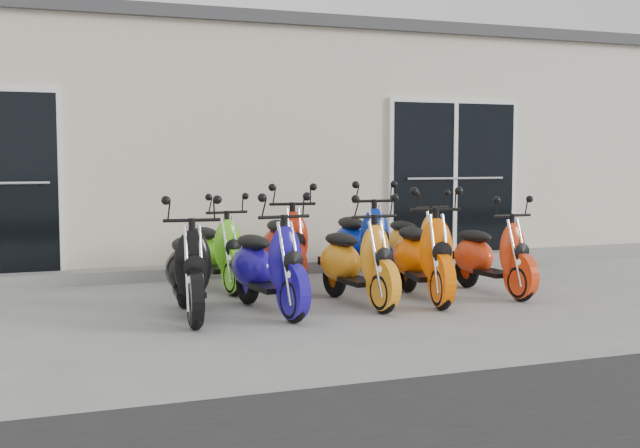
# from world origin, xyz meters

# --- Properties ---
(ground) EXTENTS (80.00, 80.00, 0.00)m
(ground) POSITION_xyz_m (0.00, 0.00, 0.00)
(ground) COLOR gray
(ground) RESTS_ON ground
(building) EXTENTS (14.00, 6.00, 3.20)m
(building) POSITION_xyz_m (0.00, 5.20, 1.60)
(building) COLOR beige
(building) RESTS_ON ground
(roof_cap) EXTENTS (14.20, 6.20, 0.16)m
(roof_cap) POSITION_xyz_m (0.00, 5.20, 3.28)
(roof_cap) COLOR #3F3F42
(roof_cap) RESTS_ON building
(front_step) EXTENTS (14.00, 0.40, 0.15)m
(front_step) POSITION_xyz_m (0.00, 2.02, 0.07)
(front_step) COLOR gray
(front_step) RESTS_ON ground
(door_left) EXTENTS (1.07, 0.08, 2.22)m
(door_left) POSITION_xyz_m (-3.20, 2.17, 1.26)
(door_left) COLOR black
(door_left) RESTS_ON front_step
(door_right) EXTENTS (2.02, 0.08, 2.22)m
(door_right) POSITION_xyz_m (2.60, 2.17, 1.26)
(door_right) COLOR black
(door_right) RESTS_ON front_step
(scooter_front_black) EXTENTS (0.72, 1.63, 1.17)m
(scooter_front_black) POSITION_xyz_m (-1.69, -0.44, 0.59)
(scooter_front_black) COLOR black
(scooter_front_black) RESTS_ON ground
(scooter_front_blue) EXTENTS (0.80, 1.67, 1.18)m
(scooter_front_blue) POSITION_xyz_m (-0.93, -0.47, 0.59)
(scooter_front_blue) COLOR #1C0F93
(scooter_front_blue) RESTS_ON ground
(scooter_front_orange_a) EXTENTS (0.73, 1.60, 1.15)m
(scooter_front_orange_a) POSITION_xyz_m (0.03, -0.37, 0.57)
(scooter_front_orange_a) COLOR orange
(scooter_front_orange_a) RESTS_ON ground
(scooter_front_orange_b) EXTENTS (0.84, 1.71, 1.21)m
(scooter_front_orange_b) POSITION_xyz_m (0.79, -0.38, 0.61)
(scooter_front_orange_b) COLOR #FF6302
(scooter_front_orange_b) RESTS_ON ground
(scooter_front_red) EXTENTS (0.64, 1.52, 1.10)m
(scooter_front_red) POSITION_xyz_m (1.67, -0.30, 0.55)
(scooter_front_red) COLOR red
(scooter_front_red) RESTS_ON ground
(scooter_back_green) EXTENTS (0.77, 1.57, 1.11)m
(scooter_back_green) POSITION_xyz_m (-1.10, 1.05, 0.56)
(scooter_back_green) COLOR #61D01D
(scooter_back_green) RESTS_ON ground
(scooter_back_red) EXTENTS (0.74, 1.69, 1.22)m
(scooter_back_red) POSITION_xyz_m (-0.29, 0.98, 0.61)
(scooter_back_red) COLOR #B41E09
(scooter_back_red) RESTS_ON ground
(scooter_back_blue) EXTENTS (0.65, 1.69, 1.23)m
(scooter_back_blue) POSITION_xyz_m (0.67, 0.96, 0.62)
(scooter_back_blue) COLOR navy
(scooter_back_blue) RESTS_ON ground
(scooter_back_yellow) EXTENTS (0.64, 1.54, 1.11)m
(scooter_back_yellow) POSITION_xyz_m (1.44, 1.05, 0.56)
(scooter_back_yellow) COLOR #FF9D20
(scooter_back_yellow) RESTS_ON ground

